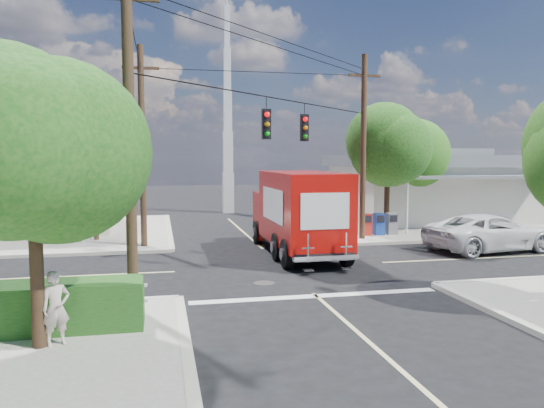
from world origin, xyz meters
name	(u,v)px	position (x,y,z in m)	size (l,w,h in m)	color
ground	(283,267)	(0.00, 0.00, 0.00)	(120.00, 120.00, 0.00)	black
sidewalk_ne	(414,223)	(10.88, 10.88, 0.07)	(14.12, 14.12, 0.14)	gray
sidewalk_nw	(38,233)	(-10.88, 10.88, 0.07)	(14.12, 14.12, 0.14)	gray
road_markings	(293,275)	(0.00, -1.47, 0.01)	(32.00, 32.00, 0.01)	beige
building_ne	(430,185)	(12.50, 11.97, 2.32)	(11.80, 10.20, 4.50)	silver
building_nw	(21,191)	(-12.00, 12.46, 2.22)	(10.80, 10.20, 4.30)	beige
radio_tower	(228,136)	(0.50, 20.00, 5.64)	(0.80, 0.80, 17.00)	silver
tree_sw_front	(32,145)	(-6.99, -7.54, 4.33)	(3.88, 3.78, 6.03)	#422D1C
tree_ne_front	(388,145)	(7.21, 6.76, 4.77)	(4.21, 4.14, 6.66)	#422D1C
tree_ne_back	(414,156)	(9.81, 8.96, 4.19)	(3.77, 3.66, 5.82)	#422D1C
palm_nw_front	(94,137)	(-7.50, 7.50, 5.04)	(3.01, 3.08, 5.59)	#422D1C
palm_nw_back	(55,146)	(-9.50, 9.00, 4.67)	(3.01, 3.08, 5.19)	#422D1C
utility_poles	(234,143)	(-1.58, 1.60, 4.67)	(12.00, 10.68, 9.00)	#473321
picket_fence	(21,300)	(-7.80, -5.60, 0.68)	(5.94, 0.06, 1.00)	silver
hedge_sw	(2,309)	(-8.00, -6.40, 0.69)	(6.20, 1.20, 1.10)	#184316
vending_boxes	(379,224)	(6.50, 6.20, 0.69)	(1.90, 0.50, 1.10)	#AE2018
delivery_truck	(298,213)	(1.21, 2.43, 1.78)	(2.66, 8.13, 3.50)	black
parked_car	(490,233)	(9.67, 1.47, 0.81)	(2.68, 5.80, 1.61)	silver
pedestrian	(56,308)	(-6.66, -7.46, 0.93)	(0.58, 0.38, 1.59)	beige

